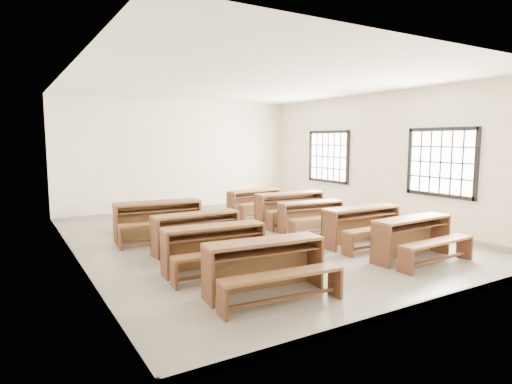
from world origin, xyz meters
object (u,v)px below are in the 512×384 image
desk_set_7 (312,214)px  desk_set_1 (215,245)px  desk_set_2 (197,230)px  desk_set_8 (291,206)px  desk_set_4 (145,213)px  desk_set_9 (255,200)px  desk_set_3 (159,218)px  desk_set_6 (363,223)px  desk_set_5 (414,235)px  desk_set_0 (266,263)px

desk_set_7 → desk_set_1: bearing=-147.1°
desk_set_2 → desk_set_7: desk_set_2 is taller
desk_set_2 → desk_set_8: 3.29m
desk_set_4 → desk_set_8: 3.48m
desk_set_1 → desk_set_2: bearing=84.2°
desk_set_9 → desk_set_2: bearing=-141.1°
desk_set_2 → desk_set_1: bearing=-102.1°
desk_set_3 → desk_set_6: (3.31, -2.53, -0.02)m
desk_set_3 → desk_set_8: desk_set_3 is taller
desk_set_6 → desk_set_8: 2.47m
desk_set_8 → desk_set_9: desk_set_8 is taller
desk_set_7 → desk_set_8: desk_set_8 is taller
desk_set_1 → desk_set_2: size_ratio=1.02×
desk_set_1 → desk_set_8: (3.25, 2.52, 0.03)m
desk_set_1 → desk_set_2: 1.25m
desk_set_9 → desk_set_4: bearing=179.6°
desk_set_4 → desk_set_5: size_ratio=0.88×
desk_set_3 → desk_set_5: (3.31, -3.73, -0.03)m
desk_set_7 → desk_set_6: bearing=-80.1°
desk_set_1 → desk_set_5: (3.25, -1.15, 0.00)m
desk_set_4 → desk_set_9: size_ratio=0.90×
desk_set_4 → desk_set_0: bearing=-84.5°
desk_set_6 → desk_set_5: bearing=-88.9°
desk_set_5 → desk_set_9: 5.24m
desk_set_2 → desk_set_5: bearing=-40.1°
desk_set_0 → desk_set_7: size_ratio=1.07×
desk_set_3 → desk_set_4: (0.08, 1.23, -0.09)m
desk_set_5 → desk_set_8: (-0.00, 3.67, 0.03)m
desk_set_5 → desk_set_6: size_ratio=0.98×
desk_set_8 → desk_set_3: bearing=-177.8°
desk_set_3 → desk_set_9: size_ratio=1.12×
desk_set_1 → desk_set_7: 3.52m
desk_set_3 → desk_set_7: (3.22, -1.01, -0.06)m
desk_set_7 → desk_set_9: size_ratio=0.99×
desk_set_2 → desk_set_8: size_ratio=0.92×
desk_set_1 → desk_set_9: bearing=56.7°
desk_set_0 → desk_set_3: desk_set_3 is taller
desk_set_0 → desk_set_6: desk_set_6 is taller
desk_set_0 → desk_set_8: bearing=55.8°
desk_set_1 → desk_set_2: desk_set_1 is taller
desk_set_1 → desk_set_7: bearing=30.8°
desk_set_0 → desk_set_9: 6.16m
desk_set_1 → desk_set_7: size_ratio=1.05×
desk_set_5 → desk_set_7: bearing=89.9°
desk_set_6 → desk_set_2: bearing=159.4°
desk_set_6 → desk_set_9: desk_set_6 is taller
desk_set_0 → desk_set_3: 3.87m
desk_set_2 → desk_set_7: 2.95m
desk_set_1 → desk_set_4: (0.02, 3.81, -0.06)m
desk_set_0 → desk_set_9: size_ratio=1.06×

